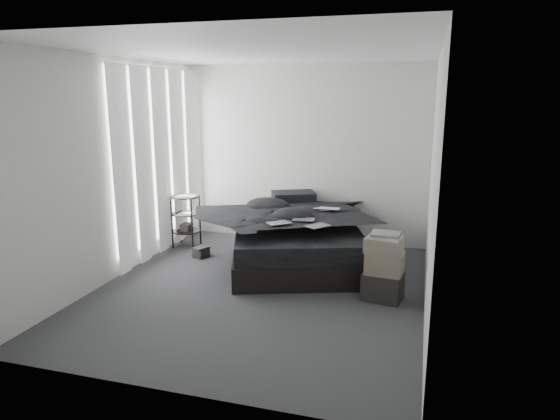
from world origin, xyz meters
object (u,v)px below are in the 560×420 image
(bed, at_px, (296,252))
(laptop, at_px, (326,204))
(side_stand, at_px, (186,221))
(box_lower, at_px, (383,286))

(bed, xyz_separation_m, laptop, (0.35, 0.18, 0.63))
(bed, bearing_deg, side_stand, 152.30)
(side_stand, bearing_deg, laptop, -2.39)
(laptop, height_order, side_stand, laptop)
(laptop, bearing_deg, side_stand, 176.59)
(side_stand, relative_size, box_lower, 1.82)
(box_lower, bearing_deg, laptop, 127.85)
(laptop, xyz_separation_m, side_stand, (-2.07, 0.09, -0.40))
(laptop, xyz_separation_m, box_lower, (0.85, -1.09, -0.62))
(laptop, bearing_deg, bed, -154.50)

